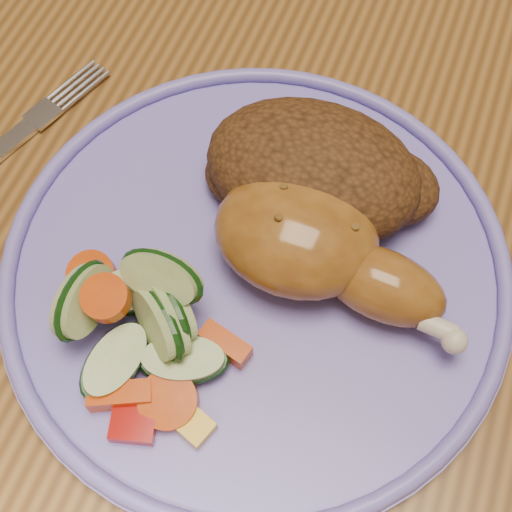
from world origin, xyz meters
The scene contains 7 objects.
ground centered at (0.00, 0.00, 0.00)m, with size 4.00×4.00×0.00m, color brown.
dining_table centered at (0.00, 0.00, 0.67)m, with size 0.90×1.40×0.75m.
plate centered at (-0.03, -0.07, 0.76)m, with size 0.31×0.31×0.01m, color #776BD3.
plate_rim centered at (-0.03, -0.07, 0.77)m, with size 0.31×0.31×0.01m, color #776BD3.
chicken_leg centered at (0.01, -0.05, 0.79)m, with size 0.16×0.08×0.05m.
rice_pilaf centered at (-0.01, -0.01, 0.78)m, with size 0.14×0.10×0.06m.
vegetable_pile centered at (-0.07, -0.13, 0.78)m, with size 0.12×0.11×0.06m.
Camera 1 is at (0.04, -0.25, 1.14)m, focal length 50.00 mm.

